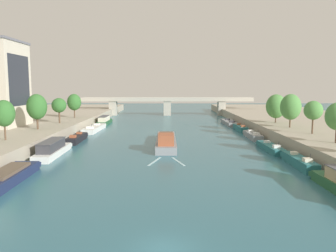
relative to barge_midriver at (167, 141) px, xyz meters
name	(u,v)px	position (x,y,z in m)	size (l,w,h in m)	color
ground_plane	(165,249)	(0.09, -41.80, -0.98)	(400.00, 400.00, 0.00)	#2D6070
quay_left	(0,130)	(-39.08, 13.20, 0.31)	(36.00, 170.00, 2.59)	#A89E89
barge_midriver	(167,141)	(0.00, 0.00, 0.00)	(3.81, 21.40, 3.15)	gray
wake_behind_barge	(168,161)	(0.11, -13.81, -0.96)	(5.60, 5.89, 0.03)	#A0CCD6
moored_boat_left_lone	(1,179)	(-18.86, -27.13, 0.04)	(3.61, 16.23, 3.51)	#1E284C
moored_boat_left_downstream	(54,149)	(-18.78, -9.37, 0.12)	(3.08, 13.93, 2.63)	silver
moored_boat_left_near	(78,138)	(-18.60, 4.99, -0.30)	(2.33, 11.20, 2.39)	black
moored_boat_left_upstream	(96,128)	(-18.58, 21.65, -0.36)	(3.40, 15.45, 2.29)	silver
moored_boat_left_far	(106,121)	(-18.86, 37.15, 0.05)	(2.67, 13.54, 2.48)	#235633
moored_boat_right_gap_after	(300,161)	(19.25, -16.76, -0.27)	(2.00, 10.86, 2.44)	#23666B
moored_boat_right_second	(272,148)	(18.67, -5.11, -0.40)	(2.26, 11.43, 2.19)	#23666B
moored_boat_right_upstream	(254,135)	(19.16, 9.66, -0.37)	(2.33, 11.15, 2.25)	gray
moored_boat_right_near	(242,128)	(19.08, 22.21, -0.30)	(2.03, 10.30, 2.37)	#23666B
moored_boat_right_far	(231,123)	(18.72, 35.99, -0.42)	(3.07, 14.80, 2.17)	gray
tree_left_second	(6,113)	(-26.59, -9.19, 6.03)	(3.47, 3.47, 6.64)	brown
tree_left_third	(38,107)	(-26.56, 4.72, 6.24)	(4.07, 4.07, 7.27)	brown
tree_left_nearest	(60,105)	(-25.72, 16.27, 5.86)	(3.45, 3.45, 6.02)	brown
tree_left_past_mid	(76,102)	(-25.89, 30.06, 5.96)	(3.84, 3.84, 6.66)	brown
tree_right_past_mid	(315,110)	(27.37, -1.92, 5.99)	(3.40, 3.40, 6.17)	brown
tree_right_second	(292,107)	(26.67, 7.82, 6.02)	(4.37, 4.37, 7.19)	brown
tree_right_far	(278,106)	(26.54, 17.19, 5.60)	(4.79, 4.79, 6.89)	brown
bridge_far	(169,104)	(0.09, 67.33, 3.55)	(66.34, 4.40, 7.01)	#ADA899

